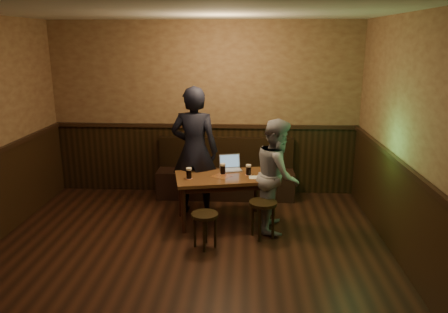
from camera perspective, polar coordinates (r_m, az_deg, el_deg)
room at (r=4.51m, az=-5.90°, el=-1.83°), size 5.04×6.04×2.84m
bench at (r=7.14m, az=0.22°, el=-2.79°), size 2.20×0.50×0.95m
pub_table at (r=6.06m, az=-0.28°, el=-3.36°), size 1.39×0.97×0.68m
stool_left at (r=5.41m, az=-2.52°, el=-8.32°), size 0.33×0.33×0.45m
stool_right at (r=5.68m, az=5.11°, el=-6.82°), size 0.46×0.46×0.49m
pint_left at (r=5.91m, az=-4.61°, el=-2.19°), size 0.10×0.10×0.15m
pint_mid at (r=6.09m, az=-0.16°, el=-1.61°), size 0.10×0.10×0.15m
pint_right at (r=6.06m, az=3.21°, el=-1.74°), size 0.10×0.10×0.15m
laptop at (r=6.30m, az=0.83°, el=-1.24°), size 0.35×0.31×0.22m
menu at (r=5.99m, az=4.34°, el=-2.72°), size 0.23×0.16×0.00m
person_suit at (r=6.32m, az=-3.86°, el=0.73°), size 0.72×0.51×1.88m
person_grey at (r=5.85m, az=7.00°, el=-2.41°), size 0.62×0.77×1.51m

